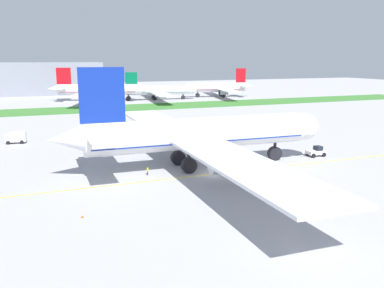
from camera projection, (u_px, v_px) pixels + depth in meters
ground_plane at (208, 175)px, 72.69m from camera, size 600.00×600.00×0.00m
apron_taxi_line at (208, 175)px, 72.86m from camera, size 280.00×0.36×0.01m
grass_median_strip at (102, 109)px, 169.07m from camera, size 320.00×24.00×0.10m
airliner_foreground at (197, 134)px, 76.51m from camera, size 52.12×81.58×18.56m
pushback_tug at (316, 152)px, 86.66m from camera, size 5.53×2.57×2.12m
ground_crew_wingwalker_port at (148, 170)px, 72.43m from camera, size 0.36×0.54×1.60m
traffic_cone_near_nose at (82, 216)px, 53.08m from camera, size 0.36×0.36×0.58m
service_truck_baggage_loader at (16, 137)px, 99.72m from camera, size 4.86×3.06×2.77m
parked_airliner_far_left at (96, 90)px, 200.24m from camera, size 44.75×71.90×15.83m
parked_airliner_far_centre at (158, 91)px, 205.44m from camera, size 39.40×62.42×13.60m
parked_airliner_far_right at (219, 87)px, 220.65m from camera, size 37.01×57.34×15.02m
terminal_building at (7, 79)px, 227.43m from camera, size 101.76×20.00×18.00m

